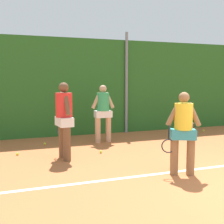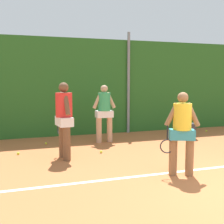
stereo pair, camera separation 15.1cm
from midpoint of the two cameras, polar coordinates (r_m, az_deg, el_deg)
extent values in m
plane|color=#B76638|center=(6.84, 15.84, -9.89)|extent=(24.38, 24.38, 0.00)
cube|color=#286023|center=(10.45, 2.09, 5.01)|extent=(15.84, 0.25, 3.28)
cylinder|color=gray|center=(10.28, 2.45, 5.73)|extent=(0.10, 0.10, 3.55)
cube|color=white|center=(6.59, 17.49, -10.54)|extent=(11.58, 0.10, 0.01)
cylinder|color=#8C603D|center=(5.97, 14.60, -8.63)|extent=(0.16, 0.16, 0.73)
cylinder|color=#8C603D|center=(5.92, 11.50, -8.69)|extent=(0.16, 0.16, 0.73)
cube|color=teal|center=(5.84, 13.17, -4.30)|extent=(0.56, 0.45, 0.19)
cylinder|color=yellow|center=(5.79, 13.26, -0.85)|extent=(0.35, 0.35, 0.52)
sphere|color=#8C603D|center=(5.75, 13.35, 2.84)|extent=(0.21, 0.21, 0.21)
cylinder|color=#8C603D|center=(5.82, 15.22, -0.48)|extent=(0.28, 0.18, 0.49)
cylinder|color=#8C603D|center=(5.75, 11.29, -0.46)|extent=(0.28, 0.18, 0.49)
cylinder|color=black|center=(5.74, 10.44, -4.03)|extent=(0.03, 0.03, 0.28)
torus|color=#26262B|center=(5.80, 10.39, -6.65)|extent=(0.27, 0.13, 0.28)
cylinder|color=brown|center=(6.84, -9.54, -6.26)|extent=(0.18, 0.18, 0.80)
cylinder|color=brown|center=(7.18, -10.39, -5.68)|extent=(0.18, 0.18, 0.80)
cube|color=white|center=(6.92, -10.06, -1.85)|extent=(0.38, 0.57, 0.21)
cylinder|color=red|center=(6.87, -10.12, 1.39)|extent=(0.39, 0.39, 0.57)
sphere|color=brown|center=(6.85, -10.19, 4.83)|extent=(0.23, 0.23, 0.23)
cylinder|color=brown|center=(6.66, -9.57, 1.61)|extent=(0.14, 0.32, 0.54)
cylinder|color=brown|center=(7.08, -10.65, 1.87)|extent=(0.14, 0.32, 0.54)
cylinder|color=black|center=(7.19, -11.16, -1.14)|extent=(0.03, 0.03, 0.28)
torus|color=#26262B|center=(7.23, -11.12, -3.26)|extent=(0.06, 0.28, 0.28)
cylinder|color=tan|center=(8.81, -1.22, -3.47)|extent=(0.17, 0.17, 0.76)
cylinder|color=tan|center=(8.71, -3.33, -3.60)|extent=(0.17, 0.17, 0.76)
cube|color=white|center=(8.69, -2.28, -0.41)|extent=(0.51, 0.30, 0.20)
cylinder|color=#339E60|center=(8.66, -2.29, 2.04)|extent=(0.37, 0.37, 0.54)
sphere|color=tan|center=(8.64, -2.31, 4.63)|extent=(0.22, 0.22, 0.22)
cylinder|color=tan|center=(8.72, -0.97, 2.34)|extent=(0.31, 0.10, 0.50)
cylinder|color=tan|center=(8.59, -3.64, 2.27)|extent=(0.31, 0.10, 0.50)
cylinder|color=#2D2D33|center=(9.65, 14.50, -3.35)|extent=(0.36, 0.36, 0.42)
cylinder|color=#2D2D33|center=(9.77, 15.07, -4.75)|extent=(0.02, 0.02, 0.08)
cylinder|color=#2D2D33|center=(9.63, 13.83, -4.87)|extent=(0.02, 0.02, 0.08)
cylinder|color=#2D2D33|center=(9.80, 14.05, -4.68)|extent=(0.02, 0.02, 0.08)
sphere|color=#CCDB33|center=(9.67, 14.63, -2.20)|extent=(0.07, 0.07, 0.07)
sphere|color=#CCDB33|center=(9.58, 14.35, -2.27)|extent=(0.07, 0.07, 0.07)
sphere|color=#CCDB33|center=(8.70, -13.67, -6.12)|extent=(0.07, 0.07, 0.07)
sphere|color=#CCDB33|center=(10.93, 14.78, -3.60)|extent=(0.07, 0.07, 0.07)
sphere|color=#CCDB33|center=(7.53, -2.81, -7.90)|extent=(0.07, 0.07, 0.07)
sphere|color=#CCDB33|center=(7.71, -18.77, -7.88)|extent=(0.07, 0.07, 0.07)
sphere|color=#CCDB33|center=(11.10, 17.33, -3.53)|extent=(0.07, 0.07, 0.07)
camera|label=1|loc=(0.08, -90.62, -0.07)|focal=46.16mm
camera|label=2|loc=(0.08, 89.38, 0.07)|focal=46.16mm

